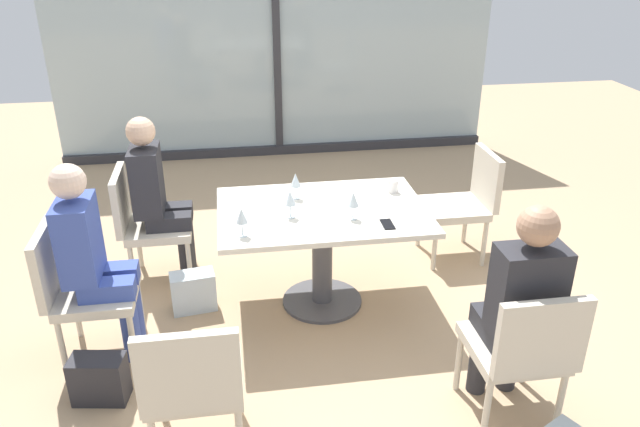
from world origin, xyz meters
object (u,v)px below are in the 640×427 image
Objects in this scene: person_far_left at (157,193)px; wine_glass_0 at (290,199)px; chair_far_left at (145,219)px; wine_glass_3 at (295,181)px; dining_table_main at (322,232)px; wine_glass_1 at (242,216)px; chair_side_end at (79,285)px; handbag_1 at (193,291)px; chair_front_left at (193,381)px; person_front_right at (519,302)px; person_side_end at (92,254)px; cell_phone_on_table at (387,224)px; chair_front_right at (523,347)px; coffee_cup at (393,186)px; wine_glass_2 at (353,200)px; chair_far_right at (466,198)px; handbag_2 at (99,379)px.

wine_glass_0 is at bearing -34.48° from person_far_left.
wine_glass_3 reaches higher than chair_far_left.
dining_table_main is 7.45× the size of wine_glass_1.
handbag_1 is at bearing 32.37° from chair_side_end.
dining_table_main is at bearing 57.80° from chair_front_left.
person_side_end is (-2.24, 0.85, 0.00)m from person_front_right.
wine_glass_1 is (-0.32, -0.22, 0.00)m from wine_glass_0.
person_far_left is 1.00× the size of person_side_end.
wine_glass_0 reaches higher than chair_front_left.
wine_glass_1 reaches higher than cell_phone_on_table.
person_side_end is at bearing 156.71° from chair_front_right.
wine_glass_1 is at bearing 73.97° from chair_front_left.
chair_front_left is (-0.82, -1.31, -0.07)m from dining_table_main.
person_far_left reaches higher than coffee_cup.
person_front_right is 2.40m from person_side_end.
chair_front_right is 4.70× the size of wine_glass_3.
wine_glass_2 is (1.69, 0.17, 0.37)m from chair_side_end.
chair_far_right is 4.70× the size of wine_glass_0.
cell_phone_on_table reaches higher than handbag_2.
wine_glass_3 is at bearing 3.11° from handbag_1.
dining_table_main is 7.45× the size of wine_glass_3.
wine_glass_3 is at bearing 21.69° from chair_side_end.
chair_front_right is at bearing -59.94° from wine_glass_2.
coffee_cup reaches higher than handbag_1.
person_side_end is 6.81× the size of wine_glass_1.
wine_glass_1 is at bearing -150.02° from dining_table_main.
dining_table_main is 1.56m from chair_side_end.
chair_far_left is at bearing 170.03° from coffee_cup.
chair_front_right is 2.67m from person_far_left.
person_far_left is (-0.29, 1.83, 0.20)m from chair_front_left.
handbag_1 is (-1.06, 0.23, -0.72)m from wine_glass_2.
handbag_2 is (-0.16, -1.30, -0.36)m from chair_far_left.
wine_glass_1 is (0.69, -0.83, 0.37)m from chair_far_left.
cell_phone_on_table is at bearing -43.60° from wine_glass_3.
dining_table_main is 1.46m from person_side_end.
chair_front_left is 0.69× the size of person_side_end.
wine_glass_2 is at bearing -46.31° from dining_table_main.
chair_front_right is 1.87m from chair_far_right.
person_side_end is at bearing -177.66° from wine_glass_1.
chair_side_end is 9.67× the size of coffee_cup.
chair_front_right is at bearing -4.03° from handbag_2.
wine_glass_2 is at bearing -12.02° from wine_glass_0.
cell_phone_on_table is 0.48× the size of handbag_2.
chair_side_end is (-1.52, -0.35, -0.07)m from dining_table_main.
dining_table_main is 1.33m from chair_far_left.
cell_phone_on_table is 1.44m from handbag_1.
chair_front_left is 1.10m from wine_glass_1.
person_far_left is at bearing 107.30° from handbag_1.
dining_table_main is at bearing 22.94° from wine_glass_0.
person_far_left is 0.76m from handbag_1.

